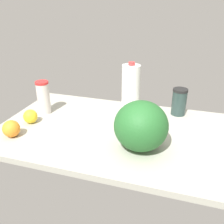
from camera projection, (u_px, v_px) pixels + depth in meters
countertop at (112, 132)px, 132.16cm from camera, size 120.00×76.00×3.00cm
shaker_bottle at (179, 102)px, 145.02cm from camera, size 8.58×8.58×15.80cm
milk_jug at (131, 88)px, 149.77cm from camera, size 10.90×10.90×29.26cm
watermelon at (141, 126)px, 110.87cm from camera, size 24.37×24.37×22.73cm
tumbler_cup at (43, 97)px, 146.10cm from camera, size 7.56×7.56×19.60cm
orange_beside_bowl at (11, 129)px, 123.19cm from camera, size 8.53×8.53×8.53cm
lemon_far_back at (30, 116)px, 136.72cm from camera, size 7.68×7.68×7.68cm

